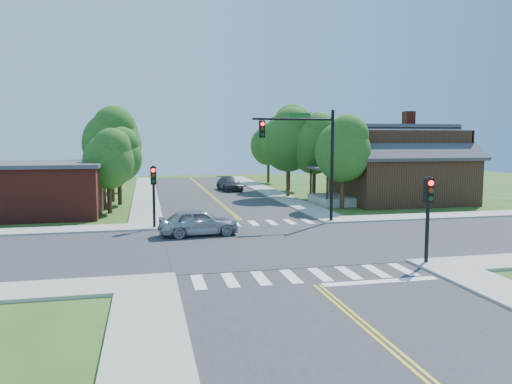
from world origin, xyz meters
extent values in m
plane|color=#304917|center=(0.00, 0.00, 0.00)|extent=(100.00, 100.00, 0.00)
cube|color=#2D2D30|center=(0.00, 0.00, 0.02)|extent=(10.00, 90.00, 0.04)
cube|color=#2D2D30|center=(0.00, 0.00, 0.03)|extent=(90.00, 10.00, 0.04)
cube|color=#2D2D30|center=(0.00, 0.00, 0.00)|extent=(10.20, 10.20, 0.06)
cube|color=#9E9B93|center=(6.10, 25.00, 0.07)|extent=(2.20, 40.00, 0.14)
cube|color=#9E9B93|center=(-6.10, 25.00, 0.07)|extent=(2.20, 40.00, 0.14)
cube|color=white|center=(-4.20, 6.20, 0.05)|extent=(0.45, 2.00, 0.01)
cube|color=white|center=(-3.00, 6.20, 0.05)|extent=(0.45, 2.00, 0.01)
cube|color=white|center=(-1.80, 6.20, 0.05)|extent=(0.45, 2.00, 0.01)
cube|color=white|center=(-0.60, 6.20, 0.05)|extent=(0.45, 2.00, 0.01)
cube|color=white|center=(0.60, 6.20, 0.05)|extent=(0.45, 2.00, 0.01)
cube|color=white|center=(1.80, 6.20, 0.05)|extent=(0.45, 2.00, 0.01)
cube|color=white|center=(3.00, 6.20, 0.05)|extent=(0.45, 2.00, 0.01)
cube|color=white|center=(4.20, 6.20, 0.05)|extent=(0.45, 2.00, 0.01)
cube|color=white|center=(-4.20, -6.20, 0.05)|extent=(0.45, 2.00, 0.01)
cube|color=white|center=(-3.00, -6.20, 0.05)|extent=(0.45, 2.00, 0.01)
cube|color=white|center=(-1.80, -6.20, 0.05)|extent=(0.45, 2.00, 0.01)
cube|color=white|center=(-0.60, -6.20, 0.05)|extent=(0.45, 2.00, 0.01)
cube|color=white|center=(0.60, -6.20, 0.05)|extent=(0.45, 2.00, 0.01)
cube|color=white|center=(1.80, -6.20, 0.05)|extent=(0.45, 2.00, 0.01)
cube|color=white|center=(3.00, -6.20, 0.05)|extent=(0.45, 2.00, 0.01)
cube|color=white|center=(4.20, -6.20, 0.05)|extent=(0.45, 2.00, 0.01)
cube|color=yellow|center=(-0.10, 26.25, 0.05)|extent=(0.10, 37.50, 0.01)
cube|color=yellow|center=(0.10, 26.25, 0.05)|extent=(0.10, 37.50, 0.01)
cube|color=white|center=(2.50, -7.60, 0.00)|extent=(4.60, 0.45, 0.09)
cylinder|color=black|center=(5.60, 5.60, 3.60)|extent=(0.20, 0.20, 7.20)
cylinder|color=black|center=(3.00, 5.60, 6.60)|extent=(5.20, 0.14, 0.14)
cube|color=#19591E|center=(3.40, 5.55, 6.85)|extent=(1.40, 0.04, 0.30)
cube|color=black|center=(1.00, 5.60, 5.98)|extent=(0.34, 0.28, 1.05)
sphere|color=#FF0C0C|center=(1.00, 5.43, 6.29)|extent=(0.22, 0.22, 0.22)
sphere|color=#3F2605|center=(1.00, 5.43, 5.97)|extent=(0.22, 0.22, 0.22)
sphere|color=#05330F|center=(1.00, 5.43, 5.65)|extent=(0.22, 0.22, 0.22)
cylinder|color=black|center=(5.60, -5.60, 1.90)|extent=(0.16, 0.16, 3.80)
cube|color=black|center=(5.60, -5.60, 3.23)|extent=(0.34, 0.28, 1.05)
sphere|color=#FF0C0C|center=(5.60, -5.77, 3.54)|extent=(0.22, 0.22, 0.22)
sphere|color=#3F2605|center=(5.60, -5.77, 3.22)|extent=(0.22, 0.22, 0.22)
sphere|color=#05330F|center=(5.60, -5.77, 2.90)|extent=(0.22, 0.22, 0.22)
cylinder|color=black|center=(-5.60, 5.60, 1.90)|extent=(0.16, 0.16, 3.80)
cube|color=black|center=(-5.60, 5.60, 3.23)|extent=(0.34, 0.28, 1.05)
sphere|color=#FF0C0C|center=(-5.60, 5.43, 3.54)|extent=(0.22, 0.22, 0.22)
sphere|color=#3F2605|center=(-5.60, 5.43, 3.22)|extent=(0.22, 0.22, 0.22)
sphere|color=#05330F|center=(-5.60, 5.43, 2.90)|extent=(0.22, 0.22, 0.22)
cube|color=black|center=(15.20, 14.20, 2.00)|extent=(10.00, 8.00, 4.00)
cube|color=#9E9B93|center=(8.90, 14.20, 0.35)|extent=(2.60, 4.50, 0.70)
cylinder|color=black|center=(7.80, 12.20, 1.60)|extent=(0.18, 0.18, 2.50)
cylinder|color=black|center=(7.80, 16.20, 1.60)|extent=(0.18, 0.18, 2.50)
cube|color=#38383D|center=(8.90, 14.20, 2.95)|extent=(2.80, 4.80, 0.18)
cube|color=maroon|center=(17.70, 17.70, 3.55)|extent=(0.90, 0.90, 7.11)
cube|color=maroon|center=(-14.20, 13.20, 1.75)|extent=(10.00, 8.00, 3.50)
cube|color=#38383D|center=(-14.20, 13.20, 3.60)|extent=(10.40, 8.40, 0.25)
cylinder|color=#382314|center=(8.72, 11.41, 1.35)|extent=(0.34, 0.34, 2.70)
ellipsoid|color=#274D16|center=(8.72, 11.41, 4.41)|extent=(4.26, 4.05, 4.69)
sphere|color=#274D16|center=(9.02, 11.21, 5.68)|extent=(3.13, 3.13, 3.13)
cylinder|color=#382314|center=(8.86, 18.41, 1.45)|extent=(0.34, 0.34, 2.89)
ellipsoid|color=#274D16|center=(8.86, 18.41, 4.72)|extent=(4.57, 4.34, 5.03)
sphere|color=#274D16|center=(9.16, 18.21, 6.09)|extent=(3.35, 3.35, 3.35)
cylinder|color=#382314|center=(8.71, 26.04, 1.67)|extent=(0.34, 0.34, 3.35)
ellipsoid|color=#274D16|center=(8.71, 26.04, 5.46)|extent=(5.29, 5.02, 5.82)
sphere|color=#274D16|center=(9.01, 25.84, 7.05)|extent=(3.88, 3.88, 3.88)
cylinder|color=#382314|center=(8.78, 35.29, 1.40)|extent=(0.34, 0.34, 2.79)
ellipsoid|color=#274D16|center=(8.78, 35.29, 4.56)|extent=(4.41, 4.19, 4.85)
sphere|color=#274D16|center=(9.08, 35.09, 5.88)|extent=(3.23, 3.23, 3.23)
cylinder|color=#382314|center=(-8.64, 13.04, 1.15)|extent=(0.34, 0.34, 2.30)
ellipsoid|color=#274D16|center=(-8.64, 13.04, 3.76)|extent=(3.64, 3.45, 4.00)
sphere|color=#274D16|center=(-8.34, 12.84, 4.85)|extent=(2.67, 2.67, 2.67)
cylinder|color=#382314|center=(-8.85, 19.80, 1.53)|extent=(0.34, 0.34, 3.06)
ellipsoid|color=#274D16|center=(-8.85, 19.80, 4.99)|extent=(4.83, 4.58, 5.31)
sphere|color=#274D16|center=(-8.55, 19.60, 6.43)|extent=(3.54, 3.54, 3.54)
cylinder|color=#382314|center=(-8.65, 28.22, 1.45)|extent=(0.34, 0.34, 2.90)
ellipsoid|color=#274D16|center=(-8.65, 28.22, 4.73)|extent=(4.57, 4.35, 5.03)
sphere|color=#274D16|center=(-8.35, 28.02, 6.10)|extent=(3.35, 3.35, 3.35)
cylinder|color=#382314|center=(-9.13, 37.09, 1.11)|extent=(0.34, 0.34, 2.23)
ellipsoid|color=#274D16|center=(-9.13, 37.09, 3.63)|extent=(3.52, 3.34, 3.87)
sphere|color=#274D16|center=(-8.83, 36.89, 4.69)|extent=(2.58, 2.58, 2.58)
cylinder|color=#382314|center=(6.75, 19.62, 1.55)|extent=(0.34, 0.34, 3.10)
ellipsoid|color=#274D16|center=(6.75, 19.62, 5.05)|extent=(4.89, 4.64, 5.38)
sphere|color=#274D16|center=(7.05, 19.42, 6.52)|extent=(3.58, 3.58, 3.58)
cylinder|color=#382314|center=(-8.15, 17.74, 1.18)|extent=(0.34, 0.34, 2.37)
ellipsoid|color=#274D16|center=(-8.15, 17.74, 3.87)|extent=(3.74, 3.55, 4.12)
sphere|color=#274D16|center=(-7.85, 17.54, 4.99)|extent=(2.74, 2.74, 2.74)
imported|color=#A4A6AB|center=(-3.24, 2.91, 0.75)|extent=(2.53, 4.71, 1.50)
imported|color=#2E3133|center=(2.46, 26.62, 0.70)|extent=(2.83, 5.18, 1.40)
camera|label=1|loc=(-6.04, -24.42, 5.37)|focal=35.00mm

